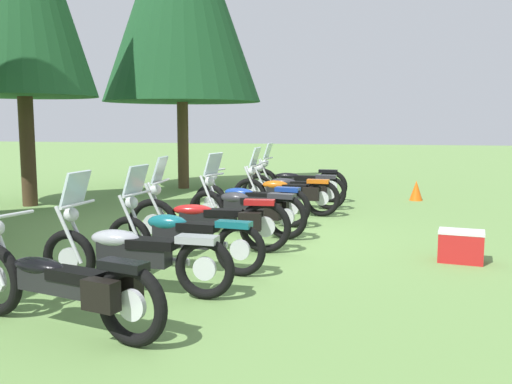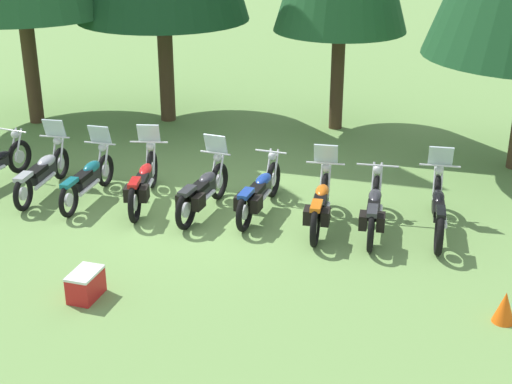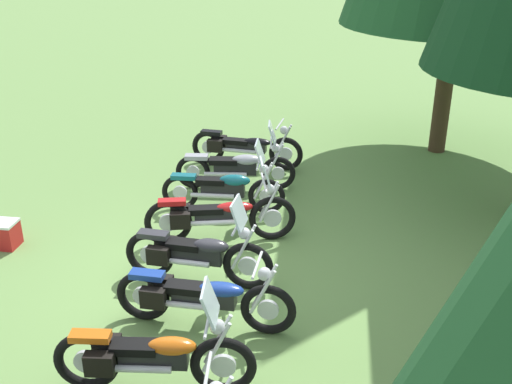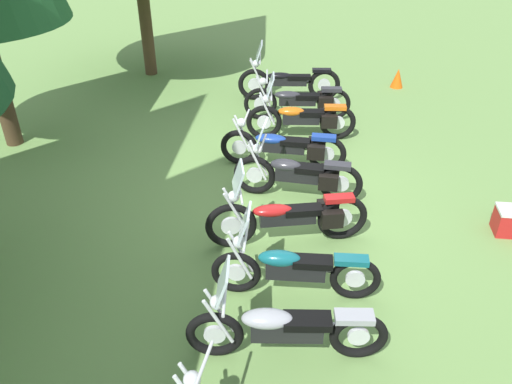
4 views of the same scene
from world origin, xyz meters
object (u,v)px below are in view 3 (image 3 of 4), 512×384
Objects in this scene: motorcycle_5 at (201,297)px; motorcycle_6 at (152,356)px; motorcycle_0 at (244,147)px; motorcycle_2 at (225,188)px; motorcycle_3 at (219,215)px; motorcycle_1 at (237,167)px; motorcycle_4 at (196,254)px.

motorcycle_6 reaches higher than motorcycle_5.
motorcycle_5 is at bearing -80.52° from motorcycle_0.
motorcycle_0 is 1.06× the size of motorcycle_2.
motorcycle_6 is (3.44, -0.57, -0.01)m from motorcycle_3.
motorcycle_3 reaches higher than motorcycle_0.
motorcycle_6 is (4.56, -0.63, 0.01)m from motorcycle_2.
motorcycle_2 is (1.01, -0.20, 0.00)m from motorcycle_1.
motorcycle_3 is (2.13, -0.25, 0.01)m from motorcycle_1.
motorcycle_6 reaches higher than motorcycle_4.
motorcycle_1 reaches higher than motorcycle_5.
motorcycle_1 is at bearing 96.00° from motorcycle_5.
motorcycle_3 is at bearing -81.87° from motorcycle_0.
motorcycle_0 is at bearing 86.95° from motorcycle_1.
motorcycle_2 is 1.12m from motorcycle_3.
motorcycle_0 is 5.60m from motorcycle_5.
motorcycle_6 reaches higher than motorcycle_2.
motorcycle_0 is 1.09× the size of motorcycle_4.
motorcycle_5 is at bearing -92.04° from motorcycle_1.
motorcycle_4 is (2.34, -0.32, 0.01)m from motorcycle_2.
motorcycle_0 is 3.34m from motorcycle_3.
motorcycle_0 is at bearing 95.78° from motorcycle_5.
motorcycle_1 is (1.19, -0.12, 0.02)m from motorcycle_0.
motorcycle_6 is (1.18, -0.45, 0.03)m from motorcycle_5.
motorcycle_1 reaches higher than motorcycle_2.
motorcycle_1 is at bearing 84.65° from motorcycle_6.
motorcycle_3 is 3.49m from motorcycle_6.
motorcycle_3 is at bearing -86.48° from motorcycle_2.
motorcycle_4 reaches higher than motorcycle_0.
motorcycle_5 is (1.04, 0.14, -0.03)m from motorcycle_4.
motorcycle_0 is at bearing 94.86° from motorcycle_4.
motorcycle_0 is 0.97× the size of motorcycle_3.
motorcycle_2 is 1.03× the size of motorcycle_4.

